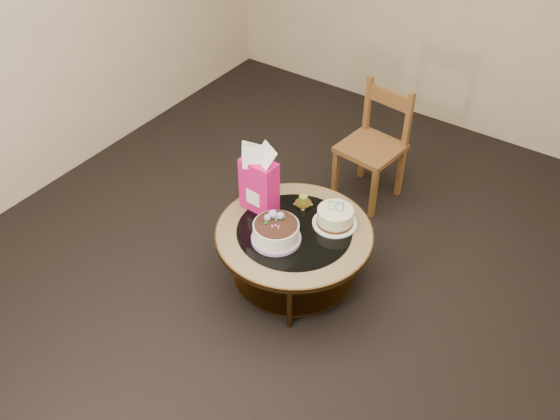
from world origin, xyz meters
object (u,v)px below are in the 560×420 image
Objects in this scene: decorated_cake at (276,232)px; cream_cake at (335,217)px; dining_chair at (374,145)px; coffee_table at (294,239)px; gift_bag at (259,179)px.

cream_cake is at bearing 56.26° from decorated_cake.
cream_cake is 0.97m from dining_chair.
dining_chair is at bearing 89.71° from decorated_cake.
coffee_table is at bearing 71.73° from decorated_cake.
cream_cake is (0.18, 0.20, 0.14)m from coffee_table.
gift_bag is (-0.32, 0.06, 0.32)m from coffee_table.
dining_chair is (-0.04, 1.15, 0.08)m from coffee_table.
gift_bag is 0.53× the size of dining_chair.
coffee_table is 2.12× the size of gift_bag.
cream_cake is 0.55m from gift_bag.
dining_chair is (-0.22, 0.95, -0.05)m from cream_cake.
dining_chair is (0.28, 1.08, -0.23)m from gift_bag.
coffee_table is 0.20m from decorated_cake.
gift_bag reaches higher than cream_cake.
coffee_table is at bearing -150.55° from cream_cake.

